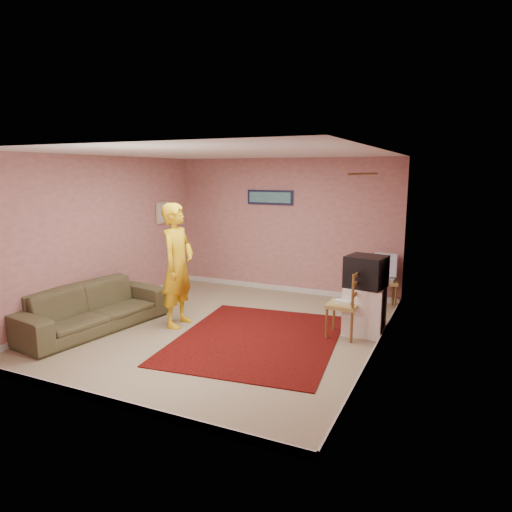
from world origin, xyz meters
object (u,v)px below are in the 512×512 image
at_px(crt_tv, 366,271).
at_px(chair_b, 343,297).
at_px(person, 178,265).
at_px(sofa, 92,308).
at_px(chair_a, 385,275).
at_px(tv_cabinet, 364,310).

height_order(crt_tv, chair_b, crt_tv).
relative_size(crt_tv, person, 0.32).
relative_size(sofa, person, 1.21).
xyz_separation_m(chair_a, chair_b, (-0.30, -1.72, 0.02)).
relative_size(chair_b, person, 0.28).
height_order(tv_cabinet, chair_a, chair_a).
height_order(chair_a, sofa, chair_a).
relative_size(crt_tv, chair_a, 1.17).
relative_size(tv_cabinet, crt_tv, 1.17).
bearing_deg(chair_a, chair_b, -114.53).
bearing_deg(chair_a, crt_tv, -106.55).
bearing_deg(crt_tv, sofa, -148.39).
xyz_separation_m(crt_tv, sofa, (-3.74, -1.53, -0.60)).
height_order(tv_cabinet, chair_b, chair_b).
bearing_deg(tv_cabinet, chair_a, 88.45).
relative_size(crt_tv, sofa, 0.26).
bearing_deg(sofa, person, -46.97).
xyz_separation_m(chair_b, sofa, (-3.49, -1.27, -0.26)).
relative_size(crt_tv, chair_b, 1.14).
bearing_deg(chair_b, chair_a, 170.76).
xyz_separation_m(tv_cabinet, chair_a, (0.04, 1.46, 0.22)).
bearing_deg(crt_tv, tv_cabinet, -0.00).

